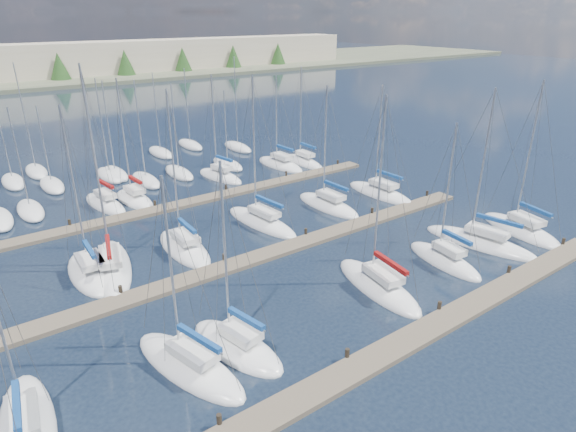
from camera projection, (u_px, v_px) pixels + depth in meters
ground at (107, 143)px, 71.51m from camera, size 400.00×400.00×0.00m
dock_near at (408, 341)px, 28.26m from camera, size 44.00×1.93×1.10m
dock_mid at (273, 252)px, 38.69m from camera, size 44.00×1.93×1.10m
dock_far at (196, 201)px, 49.11m from camera, size 44.00×1.93×1.10m
sailboat_d at (378, 286)px, 33.89m from camera, size 3.91×8.93×14.06m
sailboat_a at (27, 429)px, 22.22m from camera, size 3.43×8.47×11.88m
sailboat_p at (220, 176)px, 56.40m from camera, size 3.61×7.53×12.45m
sailboat_n at (105, 204)px, 48.29m from camera, size 3.32×7.82×13.77m
sailboat_c at (237, 346)px, 27.73m from camera, size 4.00×7.39×11.93m
sailboat_l at (328, 205)px, 48.02m from camera, size 2.97×8.33×12.54m
sailboat_j at (184, 248)px, 39.35m from camera, size 3.07×8.15×13.57m
sailboat_q at (280, 165)px, 60.79m from camera, size 3.28×8.19×11.74m
sailboat_i at (112, 267)px, 36.30m from camera, size 5.10×10.12×15.65m
sailboat_k at (261, 222)px, 44.17m from camera, size 3.47×9.43×13.92m
sailboat_o at (134, 199)px, 49.47m from camera, size 3.05×7.02×13.01m
sailboat_e at (444, 260)px, 37.34m from camera, size 3.14×7.31×11.55m
sailboat_r at (303, 162)px, 61.82m from camera, size 2.36×7.70×12.71m
sailboat_b at (189, 366)px, 26.23m from camera, size 4.58×8.78×11.68m
sailboat_f at (480, 242)px, 40.26m from camera, size 4.53×9.87×13.50m
sailboat_m at (380, 193)px, 51.21m from camera, size 2.90×8.74×12.11m
sailboat_h at (91, 272)px, 35.62m from camera, size 3.30×7.91×13.15m
sailboat_g at (521, 230)px, 42.58m from camera, size 4.58×8.67×13.75m
distant_boats at (111, 174)px, 56.95m from camera, size 36.93×20.75×13.30m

